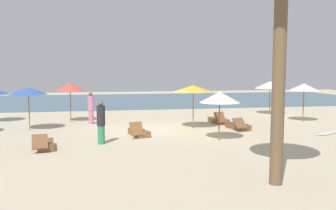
# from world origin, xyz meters

# --- Properties ---
(ground_plane) EXTENTS (60.00, 60.00, 0.00)m
(ground_plane) POSITION_xyz_m (0.00, 0.00, 0.00)
(ground_plane) COLOR beige
(ocean_water) EXTENTS (48.00, 16.00, 0.06)m
(ocean_water) POSITION_xyz_m (0.00, 17.00, 0.03)
(ocean_water) COLOR #476B7F
(ocean_water) RESTS_ON ground_plane
(umbrella_0) EXTENTS (1.78, 1.78, 2.14)m
(umbrella_0) POSITION_xyz_m (2.55, -2.99, 1.90)
(umbrella_0) COLOR brown
(umbrella_0) RESTS_ON ground_plane
(umbrella_1) EXTENTS (2.11, 2.11, 2.27)m
(umbrella_1) POSITION_xyz_m (2.17, 0.22, 2.09)
(umbrella_1) COLOR brown
(umbrella_1) RESTS_ON ground_plane
(umbrella_2) EXTENTS (1.78, 1.78, 2.26)m
(umbrella_2) POSITION_xyz_m (9.15, 1.40, 2.04)
(umbrella_2) COLOR brown
(umbrella_2) RESTS_ON ground_plane
(umbrella_3) EXTENTS (1.72, 1.72, 2.32)m
(umbrella_3) POSITION_xyz_m (-4.35, 3.75, 2.07)
(umbrella_3) COLOR olive
(umbrella_3) RESTS_ON ground_plane
(umbrella_5) EXTENTS (2.07, 2.07, 2.26)m
(umbrella_5) POSITION_xyz_m (8.68, 4.84, 2.02)
(umbrella_5) COLOR brown
(umbrella_5) RESTS_ON ground_plane
(umbrella_6) EXTENTS (1.89, 1.89, 2.20)m
(umbrella_6) POSITION_xyz_m (-6.17, 1.14, 2.01)
(umbrella_6) COLOR olive
(umbrella_6) RESTS_ON ground_plane
(lounger_0) EXTENTS (0.92, 1.75, 0.72)m
(lounger_0) POSITION_xyz_m (4.05, 1.69, 0.17)
(lounger_0) COLOR brown
(lounger_0) RESTS_ON ground_plane
(lounger_1) EXTENTS (0.99, 1.80, 0.67)m
(lounger_1) POSITION_xyz_m (4.40, -0.47, 0.18)
(lounger_1) COLOR brown
(lounger_1) RESTS_ON ground_plane
(lounger_2) EXTENTS (0.83, 1.77, 0.67)m
(lounger_2) POSITION_xyz_m (-4.73, -3.45, 0.17)
(lounger_2) COLOR brown
(lounger_2) RESTS_ON ground_plane
(lounger_3) EXTENTS (0.99, 1.73, 0.74)m
(lounger_3) POSITION_xyz_m (-0.84, -1.37, 0.17)
(lounger_3) COLOR brown
(lounger_3) RESTS_ON ground_plane
(person_0) EXTENTS (0.39, 0.39, 1.81)m
(person_0) POSITION_xyz_m (-2.56, -2.91, 0.92)
(person_0) COLOR #338C59
(person_0) RESTS_ON ground_plane
(person_1) EXTENTS (0.47, 0.47, 1.80)m
(person_1) POSITION_xyz_m (-3.14, 2.69, 0.92)
(person_1) COLOR #D17299
(person_1) RESTS_ON ground_plane
(surfboard) EXTENTS (1.84, 1.42, 0.07)m
(surfboard) POSITION_xyz_m (8.23, -2.40, 0.04)
(surfboard) COLOR silver
(surfboard) RESTS_ON ground_plane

